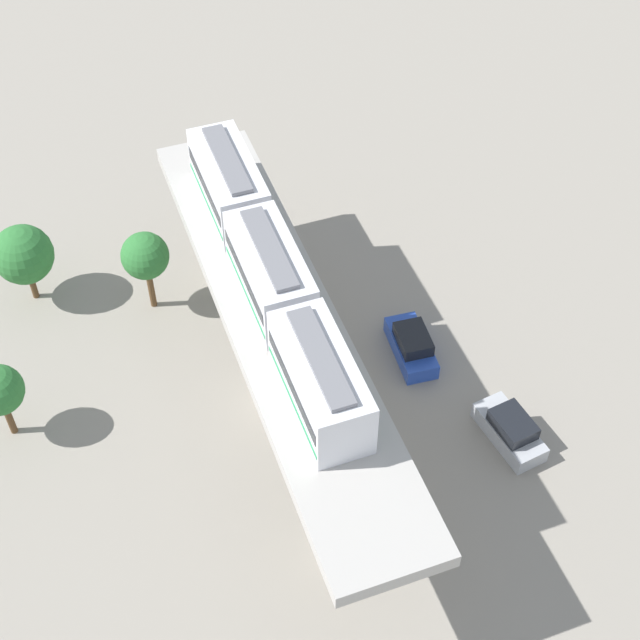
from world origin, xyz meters
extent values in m
plane|color=gray|center=(0.00, 0.00, 0.00)|extent=(120.00, 120.00, 0.00)
cylinder|color=#B7B2AA|center=(0.00, -9.38, 3.03)|extent=(1.90, 1.90, 6.05)
cylinder|color=#B7B2AA|center=(0.00, 0.00, 3.03)|extent=(1.90, 1.90, 6.05)
cylinder|color=#B7B2AA|center=(0.00, 9.38, 3.03)|extent=(1.90, 1.90, 6.05)
cube|color=#B7B2AA|center=(0.00, 0.00, 6.45)|extent=(5.20, 28.85, 0.80)
cube|color=white|center=(0.00, -8.30, 8.35)|extent=(2.60, 6.60, 3.00)
cube|color=black|center=(0.00, -8.30, 8.60)|extent=(2.64, 6.07, 0.70)
cube|color=#1E8C4C|center=(0.00, -8.30, 7.60)|extent=(2.64, 6.34, 0.24)
cube|color=slate|center=(0.00, -8.30, 9.97)|extent=(1.10, 5.61, 0.24)
cube|color=white|center=(0.00, -1.35, 8.35)|extent=(2.60, 6.60, 3.00)
cube|color=black|center=(0.00, -1.35, 8.60)|extent=(2.64, 6.07, 0.70)
cube|color=#1E8C4C|center=(0.00, -1.35, 7.60)|extent=(2.64, 6.34, 0.24)
cube|color=slate|center=(0.00, -1.35, 9.97)|extent=(1.10, 5.61, 0.24)
cube|color=white|center=(0.00, 5.60, 8.35)|extent=(2.60, 6.60, 3.00)
cube|color=black|center=(0.00, 5.60, 8.60)|extent=(2.64, 6.07, 0.70)
cube|color=#1E8C4C|center=(0.00, 5.60, 7.60)|extent=(2.64, 6.34, 0.24)
cube|color=slate|center=(0.00, 5.60, 9.97)|extent=(1.10, 5.61, 0.24)
cube|color=#284CB7|center=(-7.61, -0.79, 0.50)|extent=(2.15, 4.34, 1.00)
cube|color=black|center=(-7.61, -0.64, 1.38)|extent=(1.83, 2.43, 0.76)
cube|color=#B2B5BA|center=(-10.04, 6.10, 0.50)|extent=(2.35, 4.40, 1.00)
cube|color=black|center=(-10.04, 6.25, 1.38)|extent=(1.93, 2.50, 0.76)
cylinder|color=brown|center=(4.85, -9.25, 1.60)|extent=(0.36, 0.36, 3.19)
sphere|color=#2D7233|center=(4.85, -9.25, 3.93)|extent=(2.67, 2.67, 2.67)
cylinder|color=brown|center=(11.15, -12.26, 1.22)|extent=(0.36, 0.36, 2.43)
sphere|color=#2D7233|center=(11.15, -12.26, 3.37)|extent=(3.41, 3.41, 3.41)
cylinder|color=brown|center=(13.68, -2.96, 1.36)|extent=(0.36, 0.36, 2.72)
camera|label=1|loc=(8.62, 29.30, 40.13)|focal=53.34mm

